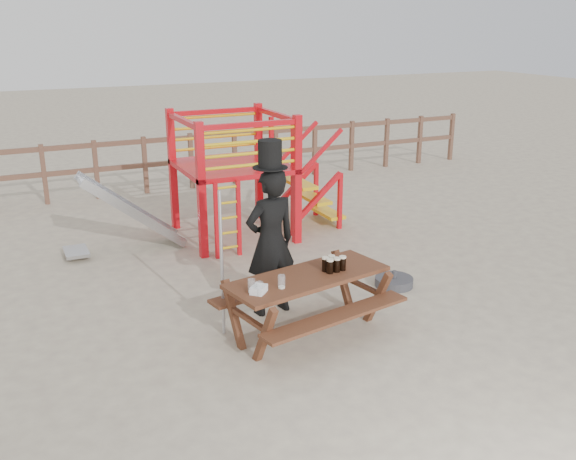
% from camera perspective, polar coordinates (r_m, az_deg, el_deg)
% --- Properties ---
extents(ground, '(60.00, 60.00, 0.00)m').
position_cam_1_polar(ground, '(7.89, 3.15, -8.26)').
color(ground, '#BFB395').
rests_on(ground, ground).
extents(back_fence, '(15.09, 0.09, 1.20)m').
position_cam_1_polar(back_fence, '(13.90, -10.60, 6.42)').
color(back_fence, brown).
rests_on(back_fence, ground).
extents(playground_fort, '(4.71, 1.84, 2.10)m').
position_cam_1_polar(playground_fort, '(10.67, -5.28, 4.94)').
color(playground_fort, red).
rests_on(playground_fort, ground).
extents(picnic_table, '(2.12, 1.66, 0.74)m').
position_cam_1_polar(picnic_table, '(7.43, 1.76, -5.98)').
color(picnic_table, brown).
rests_on(picnic_table, ground).
extents(man_with_hat, '(0.73, 0.53, 2.19)m').
position_cam_1_polar(man_with_hat, '(7.80, -1.55, -0.73)').
color(man_with_hat, black).
rests_on(man_with_hat, ground).
extents(metal_pole, '(0.04, 0.04, 1.73)m').
position_cam_1_polar(metal_pole, '(7.33, -5.91, -3.06)').
color(metal_pole, '#B2B2B7').
rests_on(metal_pole, ground).
extents(parasol_base, '(0.53, 0.53, 0.22)m').
position_cam_1_polar(parasol_base, '(9.01, 9.40, -4.55)').
color(parasol_base, '#39393E').
rests_on(parasol_base, ground).
extents(paper_bag, '(0.23, 0.23, 0.08)m').
position_cam_1_polar(paper_bag, '(6.86, -2.62, -5.30)').
color(paper_bag, white).
rests_on(paper_bag, picnic_table).
extents(stout_pints, '(0.28, 0.18, 0.17)m').
position_cam_1_polar(stout_pints, '(7.42, 4.04, -3.04)').
color(stout_pints, black).
rests_on(stout_pints, picnic_table).
extents(empty_glasses, '(0.42, 0.18, 0.15)m').
position_cam_1_polar(empty_glasses, '(6.87, -2.12, -4.99)').
color(empty_glasses, silver).
rests_on(empty_glasses, picnic_table).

